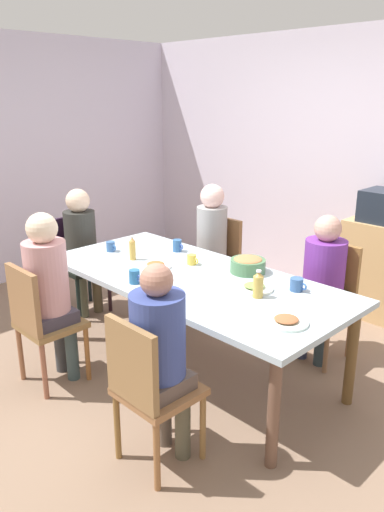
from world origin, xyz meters
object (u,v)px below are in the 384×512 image
(dining_table, at_px, (192,284))
(cup_4, at_px, (135,277))
(person_0, at_px, (81,240))
(person_3, at_px, (49,284))
(cup_2, at_px, (192,260))
(bottle_0, at_px, (258,285))
(plate_0, at_px, (286,321))
(side_cabinet, at_px, (383,270))
(person_4, at_px, (211,239))
(person_1, at_px, (160,348))
(cup_3, at_px, (177,246))
(person_2, at_px, (323,274))
(bowl_0, at_px, (248,265))
(plate_1, at_px, (156,265))
(cup_1, at_px, (297,285))
(cup_0, at_px, (111,246))
(chair_3, at_px, (40,319))
(chair_0, at_px, (77,258))
(chair_2, at_px, (327,294))
(bottle_1, at_px, (132,249))
(chair_1, at_px, (148,386))
(chair_4, at_px, (217,260))
(plate_2, at_px, (254,287))

(dining_table, height_order, cup_4, cup_4)
(person_0, height_order, person_3, person_3)
(cup_2, relative_size, bottle_0, 0.58)
(plate_0, bearing_deg, side_cabinet, 99.95)
(dining_table, xyz_separation_m, plate_0, (0.93, -0.16, 0.08))
(dining_table, bearing_deg, person_4, 125.47)
(person_1, distance_m, cup_3, 1.57)
(person_2, height_order, bowl_0, person_2)
(person_2, xyz_separation_m, bottle_0, (-0.00, -0.79, 0.13))
(plate_1, bearing_deg, cup_2, 58.45)
(person_4, height_order, cup_1, person_4)
(cup_0, height_order, cup_4, cup_4)
(chair_3, xyz_separation_m, bowl_0, (0.81, 1.25, 0.29))
(cup_0, bearing_deg, person_3, -67.53)
(bowl_0, bearing_deg, cup_4, -119.05)
(chair_0, distance_m, person_3, 1.28)
(chair_2, bearing_deg, bottle_1, -140.14)
(plate_0, relative_size, cup_3, 2.32)
(chair_1, bearing_deg, bowl_0, 105.58)
(cup_2, relative_size, cup_4, 0.96)
(chair_2, height_order, chair_3, same)
(chair_4, xyz_separation_m, cup_3, (0.08, -0.58, 0.28))
(side_cabinet, bearing_deg, person_4, -136.31)
(person_3, xyz_separation_m, plate_1, (0.25, 0.75, 0.01))
(person_3, bearing_deg, chair_1, -4.45)
(person_1, relative_size, person_4, 0.95)
(person_0, height_order, plate_2, person_0)
(bottle_0, height_order, side_cabinet, bottle_0)
(person_0, bearing_deg, cup_0, -6.85)
(chair_3, bearing_deg, chair_4, 90.00)
(plate_1, bearing_deg, dining_table, 11.24)
(dining_table, relative_size, cup_0, 21.59)
(person_3, distance_m, bottle_1, 0.75)
(dining_table, relative_size, plate_2, 9.15)
(dining_table, distance_m, chair_4, 1.09)
(bowl_0, height_order, side_cabinet, side_cabinet)
(chair_2, height_order, person_3, person_3)
(dining_table, xyz_separation_m, cup_4, (-0.17, -0.38, 0.11))
(person_0, height_order, chair_1, person_0)
(cup_1, bearing_deg, bottle_0, -112.23)
(person_3, xyz_separation_m, plate_2, (1.06, 0.93, 0.01))
(chair_0, bearing_deg, chair_4, 43.33)
(person_2, height_order, chair_3, person_2)
(plate_2, height_order, bottle_1, bottle_1)
(person_4, bearing_deg, chair_3, -90.00)
(person_0, distance_m, plate_1, 1.12)
(person_3, distance_m, plate_1, 0.79)
(plate_2, bearing_deg, chair_3, -136.05)
(plate_1, distance_m, bowl_0, 0.69)
(chair_0, relative_size, plate_0, 3.55)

